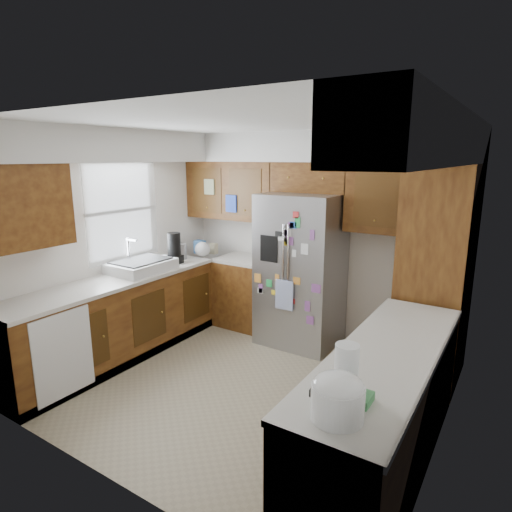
# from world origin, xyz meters

# --- Properties ---
(floor) EXTENTS (3.60, 3.60, 0.00)m
(floor) POSITION_xyz_m (0.00, 0.00, 0.00)
(floor) COLOR gray
(floor) RESTS_ON ground
(room_shell) EXTENTS (3.64, 3.24, 2.52)m
(room_shell) POSITION_xyz_m (-0.11, 0.36, 1.82)
(room_shell) COLOR white
(room_shell) RESTS_ON ground
(left_counter_run) EXTENTS (1.36, 3.20, 0.92)m
(left_counter_run) POSITION_xyz_m (-1.36, 0.03, 0.43)
(left_counter_run) COLOR #3E1D0C
(left_counter_run) RESTS_ON ground
(right_counter_run) EXTENTS (0.63, 2.25, 0.92)m
(right_counter_run) POSITION_xyz_m (1.50, -0.47, 0.42)
(right_counter_run) COLOR #3E1D0C
(right_counter_run) RESTS_ON ground
(pantry) EXTENTS (0.60, 0.90, 2.15)m
(pantry) POSITION_xyz_m (1.50, 1.15, 1.07)
(pantry) COLOR #3E1D0C
(pantry) RESTS_ON ground
(fridge) EXTENTS (0.90, 0.79, 1.80)m
(fridge) POSITION_xyz_m (-0.00, 1.20, 0.90)
(fridge) COLOR gray
(fridge) RESTS_ON ground
(bridge_cabinet) EXTENTS (0.96, 0.34, 0.35)m
(bridge_cabinet) POSITION_xyz_m (0.00, 1.43, 1.98)
(bridge_cabinet) COLOR #3E1D0C
(bridge_cabinet) RESTS_ON fridge
(fridge_top_items) EXTENTS (0.59, 0.32, 0.26)m
(fridge_top_items) POSITION_xyz_m (-0.00, 1.39, 2.28)
(fridge_top_items) COLOR #23499A
(fridge_top_items) RESTS_ON bridge_cabinet
(sink_assembly) EXTENTS (0.52, 0.70, 0.37)m
(sink_assembly) POSITION_xyz_m (-1.50, 0.10, 0.99)
(sink_assembly) COLOR silver
(sink_assembly) RESTS_ON left_counter_run
(left_counter_clutter) EXTENTS (0.33, 0.87, 0.38)m
(left_counter_clutter) POSITION_xyz_m (-1.44, 0.85, 1.05)
(left_counter_clutter) COLOR black
(left_counter_clutter) RESTS_ON left_counter_run
(rice_cooker) EXTENTS (0.28, 0.27, 0.24)m
(rice_cooker) POSITION_xyz_m (1.50, -1.38, 1.04)
(rice_cooker) COLOR white
(rice_cooker) RESTS_ON right_counter_run
(paper_towel) EXTENTS (0.13, 0.13, 0.30)m
(paper_towel) POSITION_xyz_m (1.46, -1.15, 1.07)
(paper_towel) COLOR white
(paper_towel) RESTS_ON right_counter_run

